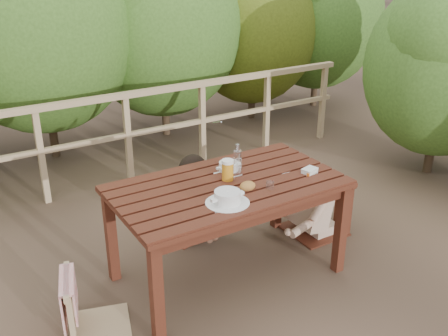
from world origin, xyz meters
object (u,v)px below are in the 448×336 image
diner_right (321,170)px  soup_far (229,167)px  beer_glass (228,171)px  woman (180,171)px  table (227,231)px  bottle (237,160)px  chair_right (317,182)px  soup_near (227,198)px  chair_left (95,277)px  chair_far (182,183)px  tumbler (270,186)px  butter_tub (310,171)px  bread_roll (248,186)px

diner_right → soup_far: 0.95m
soup_far → beer_glass: (-0.10, -0.14, 0.05)m
woman → soup_far: (0.12, -0.60, 0.24)m
table → bottle: bottle is taller
chair_right → beer_glass: (-0.99, -0.11, 0.38)m
woman → bottle: 0.78m
beer_glass → bottle: 0.13m
table → woman: woman is taller
table → bottle: 0.55m
soup_near → bottle: bearing=49.3°
table → chair_left: bearing=-175.5°
table → chair_far: bearing=89.3°
soup_near → tumbler: 0.37m
chair_left → bottle: size_ratio=3.20×
woman → beer_glass: bearing=72.4°
chair_left → chair_far: 1.38m
butter_tub → bread_roll: bearing=163.4°
chair_far → soup_near: chair_far is taller
chair_right → diner_right: bearing=89.8°
chair_far → diner_right: size_ratio=0.80×
beer_glass → chair_right: bearing=6.2°
chair_far → bread_roll: (0.06, -0.93, 0.34)m
chair_right → table: bearing=-81.4°
bread_roll → tumbler: (0.14, -0.08, -0.00)m
table → chair_right: chair_right is taller
chair_left → diner_right: bearing=-67.4°
soup_far → chair_far: bearing=101.7°
chair_left → chair_far: chair_far is taller
beer_glass → butter_tub: bearing=-19.8°
soup_far → beer_glass: size_ratio=1.45×
bread_roll → soup_far: bearing=80.9°
chair_right → bread_roll: bearing=-72.0°
soup_near → chair_left: bearing=168.9°
soup_near → tumbler: (0.37, 0.03, -0.02)m
tumbler → soup_near: bearing=-176.1°
table → soup_near: size_ratio=5.54×
table → beer_glass: bearing=57.6°
soup_near → tumbler: size_ratio=4.35×
chair_far → beer_glass: chair_far is taller
butter_tub → bottle: bearing=136.2°
chair_far → bottle: bearing=-97.8°
chair_far → chair_right: (1.01, -0.62, 0.02)m
soup_far → woman: bearing=101.3°
diner_right → bottle: (-0.90, -0.06, 0.31)m
chair_right → bread_roll: 1.05m
bread_roll → bottle: bearing=73.7°
bread_roll → tumbler: size_ratio=1.73×
chair_far → beer_glass: (0.02, -0.73, 0.39)m
bread_roll → bottle: size_ratio=0.47×
woman → butter_tub: (0.63, -0.97, 0.22)m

